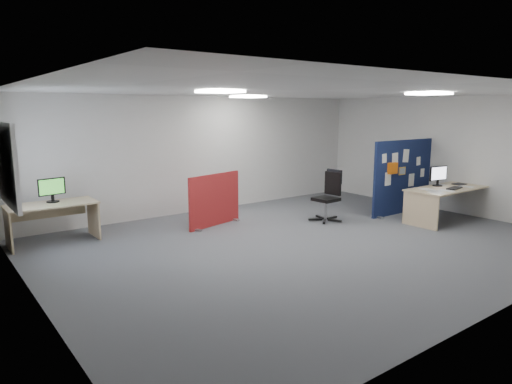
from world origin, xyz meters
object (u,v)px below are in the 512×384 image
second_desk (52,213)px  monitor_second (52,189)px  monitor_main (438,175)px  red_divider (215,200)px  main_desk (445,195)px  office_chair (329,192)px  navy_divider (403,177)px

second_desk → monitor_second: 0.43m
monitor_main → red_divider: monitor_main is taller
main_desk → monitor_second: monitor_second is taller
monitor_main → second_desk: monitor_main is taller
main_desk → monitor_main: size_ratio=3.95×
office_chair → monitor_second: bearing=156.1°
navy_divider → office_chair: 1.98m
navy_divider → second_desk: (-7.14, 2.30, -0.31)m
monitor_main → second_desk: (-7.29, 3.10, -0.43)m
monitor_main → red_divider: (-4.27, 2.40, -0.44)m
navy_divider → office_chair: size_ratio=1.90×
main_desk → red_divider: bearing=148.3°
red_divider → monitor_second: (-2.97, 0.76, 0.44)m
main_desk → monitor_main: 0.46m
navy_divider → monitor_second: 7.48m
navy_divider → office_chair: navy_divider is taller
second_desk → office_chair: bearing=-19.0°
red_divider → navy_divider: bearing=-36.0°
red_divider → office_chair: (2.23, -1.11, 0.09)m
navy_divider → monitor_main: (0.15, -0.80, 0.12)m
monitor_second → office_chair: 5.53m
navy_divider → monitor_second: size_ratio=4.26×
second_desk → main_desk: bearing=-24.5°
navy_divider → red_divider: size_ratio=1.47×
main_desk → monitor_second: size_ratio=4.09×
monitor_second → second_desk: bearing=-137.4°
main_desk → office_chair: size_ratio=1.82×
navy_divider → monitor_main: size_ratio=4.12×
second_desk → monitor_main: bearing=-23.0°
monitor_main → office_chair: size_ratio=0.46×
monitor_second → office_chair: monitor_second is taller
second_desk → monitor_second: monitor_second is taller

